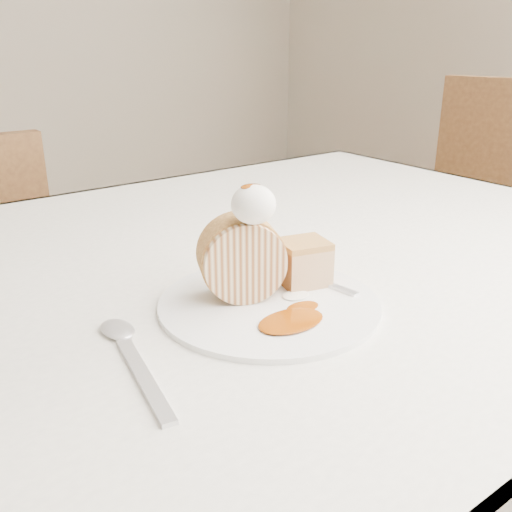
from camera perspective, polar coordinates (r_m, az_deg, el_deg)
table at (r=0.76m, az=-5.89°, el=-7.33°), size 1.40×0.90×0.75m
chair_end at (r=1.63m, az=22.53°, el=1.83°), size 0.52×0.52×0.92m
plate at (r=0.61m, az=1.32°, el=-4.78°), size 0.29×0.29×0.01m
roulade_slice at (r=0.60m, az=-1.40°, el=-0.25°), size 0.10×0.08×0.09m
cake_chunk at (r=0.65m, az=4.75°, el=-0.90°), size 0.06×0.06×0.04m
whipped_cream at (r=0.57m, az=-0.25°, el=5.18°), size 0.05×0.05×0.04m
caramel_drizzle at (r=0.56m, az=-0.49°, el=7.43°), size 0.02×0.02×0.00m
caramel_pool at (r=0.56m, az=3.51°, el=-6.49°), size 0.08×0.06×0.00m
fork at (r=0.65m, az=6.46°, el=-2.56°), size 0.04×0.14×0.00m
spoon at (r=0.50m, az=-11.14°, el=-11.86°), size 0.06×0.17×0.00m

